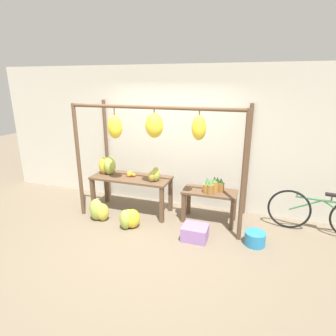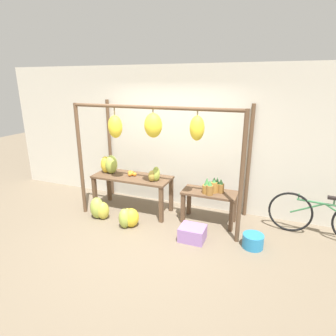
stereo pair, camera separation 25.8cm
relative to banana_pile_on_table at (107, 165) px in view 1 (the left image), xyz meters
The scene contains 14 objects.
ground_plane 1.73m from the banana_pile_on_table, 39.88° to the right, with size 20.00×20.00×0.00m, color #756651.
shop_wall_back 1.42m from the banana_pile_on_table, 31.44° to the left, with size 8.00×0.08×2.80m.
stall_awning 1.33m from the banana_pile_on_table, 11.98° to the right, with size 3.05×1.18×2.12m.
display_table_main 0.59m from the banana_pile_on_table, ahead, with size 1.53×0.61×0.72m.
display_table_side 2.08m from the banana_pile_on_table, ahead, with size 0.97×0.47×0.60m.
banana_pile_on_table is the anchor object (origin of this frame).
orange_pile 0.50m from the banana_pile_on_table, ahead, with size 0.20×0.18×0.09m.
pineapple_cluster 2.11m from the banana_pile_on_table, ahead, with size 0.36×0.30×0.29m.
banana_pile_ground_left 0.90m from the banana_pile_on_table, 81.38° to the right, with size 0.46×0.35×0.41m.
banana_pile_ground_right 1.22m from the banana_pile_on_table, 40.05° to the right, with size 0.43×0.41×0.36m.
fruit_crate_white 2.19m from the banana_pile_on_table, 18.10° to the right, with size 0.41×0.34×0.24m.
blue_bucket 3.03m from the banana_pile_on_table, ahead, with size 0.32×0.32×0.22m.
parked_bicycle 3.93m from the banana_pile_on_table, ahead, with size 1.68×0.21×0.75m.
papaya_pile 1.02m from the banana_pile_on_table, ahead, with size 0.26×0.39×0.26m.
Camera 1 is at (1.67, -3.69, 2.49)m, focal length 30.00 mm.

